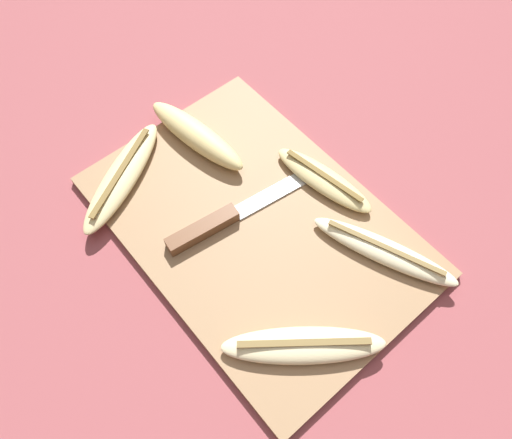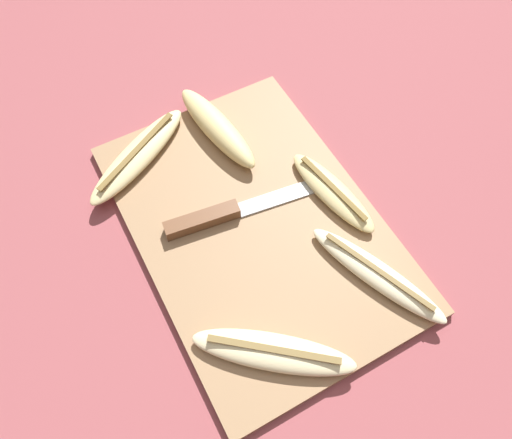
{
  "view_description": "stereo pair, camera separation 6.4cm",
  "coord_description": "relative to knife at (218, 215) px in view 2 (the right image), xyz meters",
  "views": [
    {
      "loc": [
        0.24,
        -0.21,
        0.58
      ],
      "look_at": [
        0.0,
        0.0,
        0.02
      ],
      "focal_mm": 35.0,
      "sensor_mm": 36.0,
      "label": 1
    },
    {
      "loc": [
        0.28,
        -0.15,
        0.58
      ],
      "look_at": [
        0.0,
        0.0,
        0.02
      ],
      "focal_mm": 35.0,
      "sensor_mm": 36.0,
      "label": 2
    }
  ],
  "objects": [
    {
      "name": "banana_golden_short",
      "position": [
        -0.13,
        0.06,
        0.01
      ],
      "size": [
        0.18,
        0.06,
        0.03
      ],
      "rotation": [
        0.0,
        0.0,
        4.85
      ],
      "color": "#EDD689",
      "rests_on": "cutting_board"
    },
    {
      "name": "banana_mellow_near",
      "position": [
        -0.14,
        -0.06,
        0.0
      ],
      "size": [
        0.13,
        0.19,
        0.02
      ],
      "rotation": [
        0.0,
        0.0,
        0.5
      ],
      "color": "beige",
      "rests_on": "cutting_board"
    },
    {
      "name": "ground_plane",
      "position": [
        0.03,
        0.04,
        -0.02
      ],
      "size": [
        4.0,
        4.0,
        0.0
      ],
      "primitive_type": "plane",
      "color": "#93474C"
    },
    {
      "name": "banana_cream_curved",
      "position": [
        0.19,
        -0.03,
        0.0
      ],
      "size": [
        0.15,
        0.17,
        0.02
      ],
      "rotation": [
        0.0,
        0.0,
        2.47
      ],
      "color": "beige",
      "rests_on": "cutting_board"
    },
    {
      "name": "knife",
      "position": [
        0.0,
        0.0,
        0.0
      ],
      "size": [
        0.05,
        0.23,
        0.02
      ],
      "rotation": [
        0.0,
        0.0,
        -0.13
      ],
      "color": "brown",
      "rests_on": "cutting_board"
    },
    {
      "name": "cutting_board",
      "position": [
        0.03,
        0.04,
        -0.01
      ],
      "size": [
        0.44,
        0.3,
        0.01
      ],
      "color": "#997551",
      "rests_on": "ground_plane"
    },
    {
      "name": "banana_bright_far",
      "position": [
        0.17,
        0.13,
        0.0
      ],
      "size": [
        0.19,
        0.1,
        0.02
      ],
      "rotation": [
        0.0,
        0.0,
        5.09
      ],
      "color": "beige",
      "rests_on": "cutting_board"
    },
    {
      "name": "banana_spotted_left",
      "position": [
        0.04,
        0.15,
        0.0
      ],
      "size": [
        0.16,
        0.06,
        0.02
      ],
      "rotation": [
        0.0,
        0.0,
        1.73
      ],
      "color": "#DBC684",
      "rests_on": "cutting_board"
    }
  ]
}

